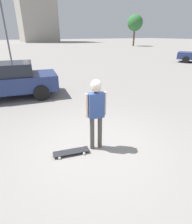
# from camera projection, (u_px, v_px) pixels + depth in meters

# --- Properties ---
(ground_plane) EXTENTS (220.00, 220.00, 0.00)m
(ground_plane) POSITION_uv_depth(u_px,v_px,m) (96.00, 147.00, 4.58)
(ground_plane) COLOR gray
(person) EXTENTS (0.26, 0.51, 1.80)m
(person) POSITION_uv_depth(u_px,v_px,m) (96.00, 106.00, 4.11)
(person) COLOR #4C4742
(person) RESTS_ON ground_plane
(skateboard) EXTENTS (0.42, 0.91, 0.08)m
(skateboard) POSITION_uv_depth(u_px,v_px,m) (71.00, 152.00, 4.30)
(skateboard) COLOR #232328
(skateboard) RESTS_ON ground_plane
(car_parked_near) EXTENTS (2.52, 4.39, 1.58)m
(car_parked_near) POSITION_uv_depth(u_px,v_px,m) (10.00, 80.00, 7.93)
(car_parked_near) COLOR navy
(car_parked_near) RESTS_ON ground_plane
(tree_distant) EXTENTS (3.72, 3.72, 7.15)m
(tree_distant) POSITION_uv_depth(u_px,v_px,m) (135.00, 23.00, 42.35)
(tree_distant) COLOR brown
(tree_distant) RESTS_ON ground_plane
(traffic_cone) EXTENTS (0.35, 0.35, 0.65)m
(traffic_cone) POSITION_uv_depth(u_px,v_px,m) (21.00, 86.00, 8.88)
(traffic_cone) COLOR orange
(traffic_cone) RESTS_ON ground_plane
(lamp_post) EXTENTS (0.28, 0.28, 5.90)m
(lamp_post) POSITION_uv_depth(u_px,v_px,m) (4.00, 23.00, 12.14)
(lamp_post) COLOR #59595E
(lamp_post) RESTS_ON ground_plane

